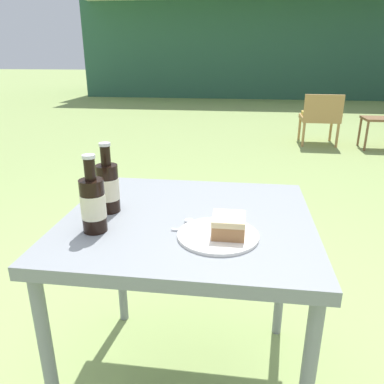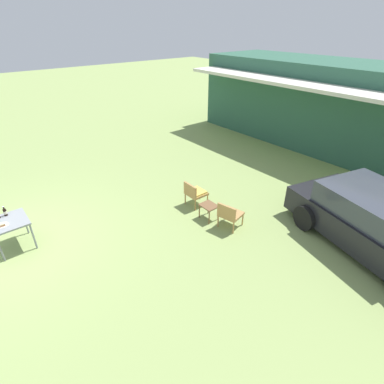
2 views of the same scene
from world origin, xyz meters
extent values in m
plane|color=#8CA35B|center=(0.00, 0.00, 0.00)|extent=(60.00, 60.00, 0.00)
cube|color=#2D5B47|center=(0.83, 11.72, 1.62)|extent=(10.71, 3.41, 3.24)
cube|color=silver|center=(0.83, 9.41, 2.66)|extent=(10.17, 1.20, 0.12)
cube|color=black|center=(5.35, 6.34, 0.49)|extent=(4.61, 2.85, 0.62)
cube|color=#383D47|center=(5.14, 6.40, 1.05)|extent=(2.70, 2.22, 0.51)
cylinder|color=black|center=(4.31, 7.59, 0.32)|extent=(0.66, 0.35, 0.63)
cylinder|color=black|center=(3.83, 5.77, 0.32)|extent=(0.66, 0.35, 0.63)
cylinder|color=#B2844C|center=(1.47, 4.63, 0.17)|extent=(0.04, 0.04, 0.33)
cylinder|color=#B2844C|center=(1.02, 4.64, 0.17)|extent=(0.04, 0.04, 0.33)
cylinder|color=#B2844C|center=(1.47, 4.18, 0.17)|extent=(0.04, 0.04, 0.33)
cylinder|color=#B2844C|center=(1.02, 4.19, 0.17)|extent=(0.04, 0.04, 0.33)
cube|color=#B2844C|center=(1.25, 4.41, 0.36)|extent=(0.51, 0.51, 0.06)
cube|color=#B2844C|center=(1.24, 4.18, 0.55)|extent=(0.51, 0.06, 0.32)
cube|color=gold|center=(1.25, 4.41, 0.42)|extent=(0.46, 0.43, 0.05)
cylinder|color=#B2844C|center=(2.76, 4.68, 0.17)|extent=(0.04, 0.04, 0.33)
cylinder|color=#B2844C|center=(2.32, 4.58, 0.17)|extent=(0.04, 0.04, 0.33)
cylinder|color=#B2844C|center=(2.86, 4.24, 0.17)|extent=(0.04, 0.04, 0.33)
cylinder|color=#B2844C|center=(2.42, 4.14, 0.17)|extent=(0.04, 0.04, 0.33)
cube|color=#B2844C|center=(2.59, 4.41, 0.36)|extent=(0.60, 0.60, 0.06)
cube|color=#B2844C|center=(2.64, 4.19, 0.55)|extent=(0.51, 0.16, 0.32)
cube|color=brown|center=(2.00, 4.20, 0.40)|extent=(0.43, 0.37, 0.03)
cylinder|color=brown|center=(1.80, 4.04, 0.19)|extent=(0.03, 0.03, 0.39)
cylinder|color=brown|center=(2.19, 4.04, 0.19)|extent=(0.03, 0.03, 0.39)
cylinder|color=brown|center=(1.80, 4.36, 0.19)|extent=(0.03, 0.03, 0.39)
cylinder|color=brown|center=(2.19, 4.36, 0.19)|extent=(0.03, 0.03, 0.39)
cube|color=gray|center=(0.00, 0.00, 0.69)|extent=(0.81, 0.75, 0.04)
cylinder|color=gray|center=(0.37, -0.33, 0.34)|extent=(0.04, 0.04, 0.67)
cylinder|color=gray|center=(-0.37, 0.33, 0.34)|extent=(0.04, 0.04, 0.67)
cylinder|color=gray|center=(0.37, 0.33, 0.34)|extent=(0.04, 0.04, 0.67)
cylinder|color=white|center=(0.11, -0.13, 0.72)|extent=(0.24, 0.24, 0.01)
cube|color=#9E6B42|center=(0.14, -0.13, 0.74)|extent=(0.09, 0.10, 0.04)
cube|color=#DBBC89|center=(0.14, -0.13, 0.77)|extent=(0.09, 0.10, 0.02)
cylinder|color=black|center=(-0.27, 0.01, 0.80)|extent=(0.07, 0.07, 0.16)
cylinder|color=black|center=(-0.27, 0.01, 0.91)|extent=(0.03, 0.03, 0.06)
cylinder|color=silver|center=(-0.27, 0.01, 0.95)|extent=(0.04, 0.04, 0.01)
cylinder|color=beige|center=(-0.27, 0.01, 0.80)|extent=(0.07, 0.07, 0.07)
cube|color=silver|center=(0.05, -0.12, 0.72)|extent=(0.17, 0.03, 0.01)
cylinder|color=silver|center=(0.01, -0.05, 0.72)|extent=(0.03, 0.03, 0.01)
camera|label=1|loc=(0.16, -1.12, 1.22)|focal=35.00mm
camera|label=2|loc=(6.78, -0.29, 4.57)|focal=28.00mm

